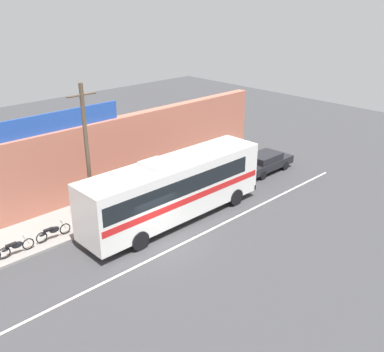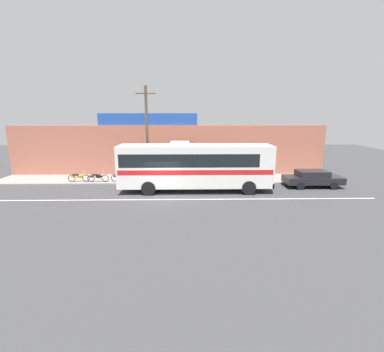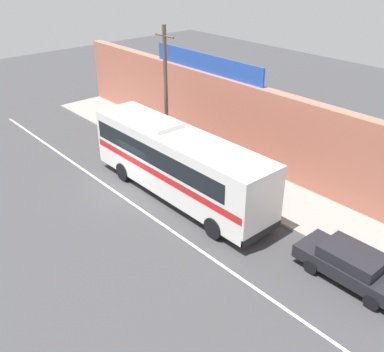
{
  "view_description": "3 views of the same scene",
  "coord_description": "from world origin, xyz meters",
  "px_view_note": "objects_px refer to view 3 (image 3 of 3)",
  "views": [
    {
      "loc": [
        -12.45,
        -15.45,
        12.14
      ],
      "look_at": [
        4.05,
        1.8,
        2.12
      ],
      "focal_mm": 41.23,
      "sensor_mm": 36.0,
      "label": 1
    },
    {
      "loc": [
        1.72,
        -19.29,
        5.76
      ],
      "look_at": [
        2.15,
        1.27,
        1.21
      ],
      "focal_mm": 25.96,
      "sensor_mm": 36.0,
      "label": 2
    },
    {
      "loc": [
        18.1,
        -11.36,
        11.97
      ],
      "look_at": [
        3.07,
        1.84,
        1.35
      ],
      "focal_mm": 41.44,
      "sensor_mm": 36.0,
      "label": 3
    }
  ],
  "objects_px": {
    "intercity_bus": "(177,161)",
    "motorcycle_orange": "(117,123)",
    "motorcycle_blue": "(129,130)",
    "parked_car": "(353,265)",
    "pedestrian_far_left": "(271,181)",
    "motorcycle_red": "(148,139)",
    "utility_pole": "(166,93)"
  },
  "relations": [
    {
      "from": "intercity_bus",
      "to": "motorcycle_orange",
      "type": "distance_m",
      "value": 10.27
    },
    {
      "from": "motorcycle_orange",
      "to": "motorcycle_blue",
      "type": "bearing_deg",
      "value": -2.0
    },
    {
      "from": "motorcycle_blue",
      "to": "motorcycle_orange",
      "type": "distance_m",
      "value": 1.66
    },
    {
      "from": "parked_car",
      "to": "intercity_bus",
      "type": "bearing_deg",
      "value": -174.49
    },
    {
      "from": "motorcycle_orange",
      "to": "pedestrian_far_left",
      "type": "xyz_separation_m",
      "value": [
        13.37,
        0.74,
        0.6
      ]
    },
    {
      "from": "motorcycle_red",
      "to": "pedestrian_far_left",
      "type": "distance_m",
      "value": 9.72
    },
    {
      "from": "intercity_bus",
      "to": "pedestrian_far_left",
      "type": "bearing_deg",
      "value": 42.95
    },
    {
      "from": "motorcycle_orange",
      "to": "pedestrian_far_left",
      "type": "relative_size",
      "value": 1.04
    },
    {
      "from": "parked_car",
      "to": "motorcycle_blue",
      "type": "distance_m",
      "value": 17.91
    },
    {
      "from": "parked_car",
      "to": "motorcycle_blue",
      "type": "xyz_separation_m",
      "value": [
        -17.84,
        1.56,
        -0.17
      ]
    },
    {
      "from": "motorcycle_red",
      "to": "motorcycle_blue",
      "type": "distance_m",
      "value": 2.04
    },
    {
      "from": "motorcycle_red",
      "to": "pedestrian_far_left",
      "type": "relative_size",
      "value": 1.12
    },
    {
      "from": "motorcycle_orange",
      "to": "pedestrian_far_left",
      "type": "bearing_deg",
      "value": 3.15
    },
    {
      "from": "utility_pole",
      "to": "pedestrian_far_left",
      "type": "bearing_deg",
      "value": 7.18
    },
    {
      "from": "intercity_bus",
      "to": "utility_pole",
      "type": "height_order",
      "value": "utility_pole"
    },
    {
      "from": "motorcycle_blue",
      "to": "intercity_bus",
      "type": "bearing_deg",
      "value": -16.94
    },
    {
      "from": "parked_car",
      "to": "pedestrian_far_left",
      "type": "bearing_deg",
      "value": 159.0
    },
    {
      "from": "intercity_bus",
      "to": "parked_car",
      "type": "bearing_deg",
      "value": 5.51
    },
    {
      "from": "motorcycle_blue",
      "to": "pedestrian_far_left",
      "type": "height_order",
      "value": "pedestrian_far_left"
    },
    {
      "from": "parked_car",
      "to": "motorcycle_red",
      "type": "xyz_separation_m",
      "value": [
        -15.81,
        1.67,
        -0.17
      ]
    },
    {
      "from": "motorcycle_blue",
      "to": "pedestrian_far_left",
      "type": "xyz_separation_m",
      "value": [
        11.71,
        0.79,
        0.6
      ]
    },
    {
      "from": "parked_car",
      "to": "motorcycle_orange",
      "type": "distance_m",
      "value": 19.57
    },
    {
      "from": "motorcycle_red",
      "to": "motorcycle_orange",
      "type": "xyz_separation_m",
      "value": [
        -3.69,
        -0.05,
        0.0
      ]
    },
    {
      "from": "parked_car",
      "to": "motorcycle_red",
      "type": "height_order",
      "value": "parked_car"
    },
    {
      "from": "utility_pole",
      "to": "motorcycle_blue",
      "type": "xyz_separation_m",
      "value": [
        -4.36,
        0.13,
        -3.66
      ]
    },
    {
      "from": "utility_pole",
      "to": "motorcycle_blue",
      "type": "height_order",
      "value": "utility_pole"
    },
    {
      "from": "utility_pole",
      "to": "motorcycle_red",
      "type": "xyz_separation_m",
      "value": [
        -2.32,
        0.24,
        -3.66
      ]
    },
    {
      "from": "intercity_bus",
      "to": "parked_car",
      "type": "distance_m",
      "value": 9.8
    },
    {
      "from": "parked_car",
      "to": "pedestrian_far_left",
      "type": "relative_size",
      "value": 2.62
    },
    {
      "from": "parked_car",
      "to": "motorcycle_orange",
      "type": "height_order",
      "value": "parked_car"
    },
    {
      "from": "motorcycle_red",
      "to": "motorcycle_blue",
      "type": "height_order",
      "value": "same"
    },
    {
      "from": "motorcycle_red",
      "to": "parked_car",
      "type": "bearing_deg",
      "value": -6.03
    }
  ]
}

